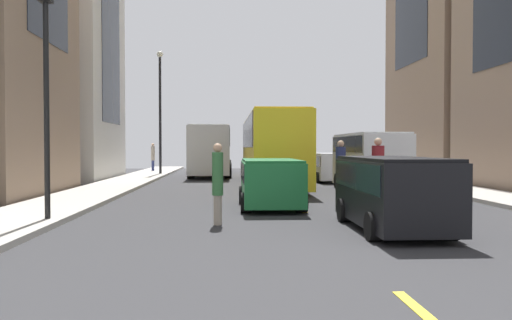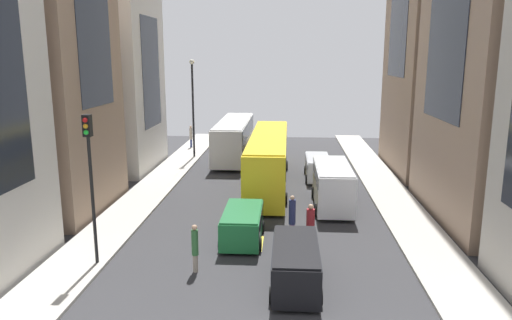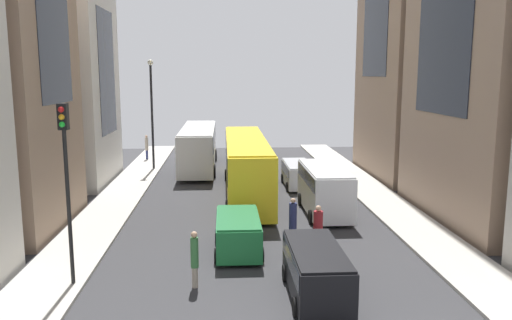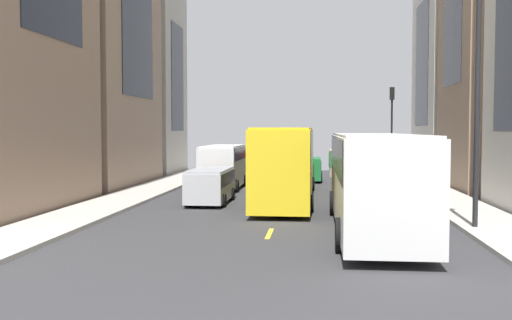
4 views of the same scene
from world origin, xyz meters
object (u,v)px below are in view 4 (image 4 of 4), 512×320
(delivery_van_white, at_px, (224,163))
(pedestrian_walking_far, at_px, (261,162))
(car_green_1, at_px, (307,168))
(pedestrian_waiting_curb, at_px, (331,162))
(city_bus_white, at_px, (373,173))
(car_silver_2, at_px, (211,183))
(streetcar_yellow, at_px, (287,157))
(traffic_light_near_corner, at_px, (392,115))
(car_black_0, at_px, (275,162))
(pedestrian_crossing_mid, at_px, (271,164))

(delivery_van_white, distance_m, pedestrian_walking_far, 7.03)
(car_green_1, distance_m, pedestrian_waiting_curb, 3.97)
(city_bus_white, height_order, delivery_van_white, city_bus_white)
(car_silver_2, relative_size, pedestrian_waiting_curb, 2.18)
(streetcar_yellow, relative_size, traffic_light_near_corner, 2.30)
(car_black_0, xyz_separation_m, pedestrian_waiting_curb, (-4.16, 1.04, 0.10))
(streetcar_yellow, distance_m, car_silver_2, 4.25)
(streetcar_yellow, bearing_deg, city_bus_white, 110.59)
(car_black_0, bearing_deg, pedestrian_crossing_mid, 91.09)
(car_green_1, height_order, traffic_light_near_corner, traffic_light_near_corner)
(car_black_0, distance_m, pedestrian_walking_far, 3.70)
(car_green_1, bearing_deg, delivery_van_white, 50.13)
(pedestrian_walking_far, height_order, pedestrian_waiting_curb, pedestrian_walking_far)
(pedestrian_crossing_mid, height_order, pedestrian_waiting_curb, pedestrian_crossing_mid)
(traffic_light_near_corner, bearing_deg, pedestrian_crossing_mid, 24.34)
(delivery_van_white, distance_m, car_silver_2, 6.91)
(car_silver_2, bearing_deg, city_bus_white, 134.57)
(car_green_1, distance_m, pedestrian_walking_far, 3.41)
(city_bus_white, xyz_separation_m, streetcar_yellow, (3.41, -9.09, 0.12))
(city_bus_white, xyz_separation_m, pedestrian_walking_far, (5.82, -20.79, -0.81))
(car_black_0, bearing_deg, delivery_van_white, 77.40)
(traffic_light_near_corner, bearing_deg, pedestrian_walking_far, 13.81)
(pedestrian_waiting_curb, relative_size, traffic_light_near_corner, 0.32)
(city_bus_white, relative_size, pedestrian_waiting_curb, 5.76)
(delivery_van_white, distance_m, car_black_0, 10.73)
(streetcar_yellow, distance_m, traffic_light_near_corner, 15.75)
(delivery_van_white, relative_size, pedestrian_walking_far, 2.62)
(delivery_van_white, height_order, car_silver_2, delivery_van_white)
(delivery_van_white, xyz_separation_m, car_green_1, (-4.85, -5.81, -0.58))
(traffic_light_near_corner, bearing_deg, car_silver_2, 56.96)
(streetcar_yellow, relative_size, car_green_1, 3.65)
(car_black_0, bearing_deg, car_green_1, 118.43)
(car_green_1, height_order, pedestrian_crossing_mid, pedestrian_crossing_mid)
(city_bus_white, xyz_separation_m, delivery_van_white, (7.43, -13.95, -0.49))
(pedestrian_waiting_curb, bearing_deg, car_green_1, 79.09)
(delivery_van_white, height_order, traffic_light_near_corner, traffic_light_near_corner)
(car_silver_2, xyz_separation_m, traffic_light_near_corner, (-10.40, -15.98, 3.60))
(car_silver_2, relative_size, pedestrian_walking_far, 2.00)
(car_green_1, bearing_deg, car_silver_2, 70.89)
(city_bus_white, relative_size, car_silver_2, 2.64)
(delivery_van_white, height_order, pedestrian_walking_far, delivery_van_white)
(streetcar_yellow, distance_m, car_green_1, 10.77)
(car_silver_2, bearing_deg, pedestrian_crossing_mid, -99.22)
(traffic_light_near_corner, bearing_deg, streetcar_yellow, 63.92)
(city_bus_white, distance_m, pedestrian_crossing_mid, 19.90)
(city_bus_white, bearing_deg, streetcar_yellow, -69.41)
(car_black_0, bearing_deg, city_bus_white, 101.79)
(car_black_0, distance_m, pedestrian_crossing_mid, 5.16)
(streetcar_yellow, relative_size, delivery_van_white, 2.48)
(car_black_0, xyz_separation_m, car_silver_2, (1.88, 17.33, -0.06))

